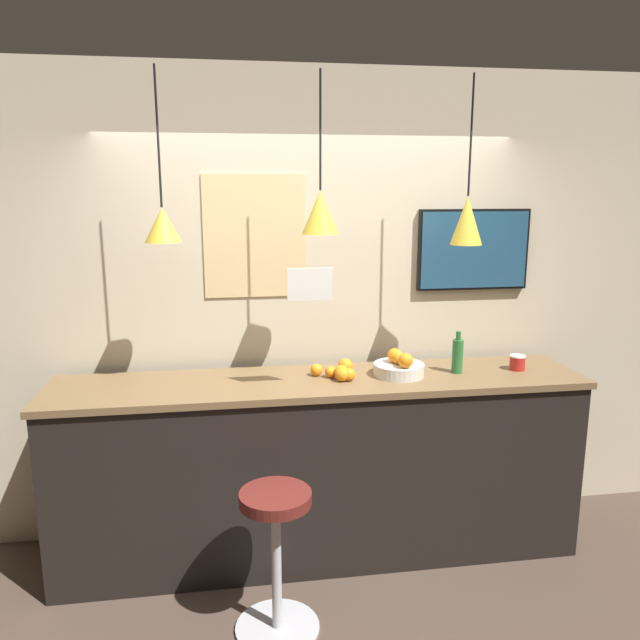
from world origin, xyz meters
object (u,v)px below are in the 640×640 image
spread_jar (517,363)px  mounted_tv (474,250)px  fruit_bowl (399,367)px  juice_bottle (457,355)px  bar_stool (276,543)px

spread_jar → mounted_tv: mounted_tv is taller
fruit_bowl → juice_bottle: 0.36m
bar_stool → fruit_bowl: fruit_bowl is taller
bar_stool → mounted_tv: (1.37, 1.02, 1.32)m
fruit_bowl → bar_stool: bearing=-140.6°
spread_jar → mounted_tv: bearing=114.2°
fruit_bowl → juice_bottle: juice_bottle is taller
mounted_tv → juice_bottle: bearing=-120.9°
mounted_tv → spread_jar: bearing=-65.8°
fruit_bowl → juice_bottle: size_ratio=1.18×
bar_stool → juice_bottle: juice_bottle is taller
bar_stool → juice_bottle: 1.51m
spread_jar → mounted_tv: size_ratio=0.13×
fruit_bowl → spread_jar: fruit_bowl is taller
bar_stool → fruit_bowl: size_ratio=2.54×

